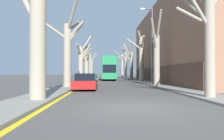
% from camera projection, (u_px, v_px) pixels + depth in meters
% --- Properties ---
extents(ground_plane, '(300.00, 300.00, 0.00)m').
position_uv_depth(ground_plane, '(134.00, 108.00, 8.34)').
color(ground_plane, '#4C4947').
extents(sidewalk_left, '(2.24, 120.00, 0.12)m').
position_uv_depth(sidewalk_left, '(91.00, 78.00, 58.07)').
color(sidewalk_left, gray).
rests_on(sidewalk_left, ground).
extents(sidewalk_right, '(2.24, 120.00, 0.12)m').
position_uv_depth(sidewalk_right, '(125.00, 77.00, 58.51)').
color(sidewalk_right, gray).
rests_on(sidewalk_right, ground).
extents(building_facade_right, '(10.08, 30.36, 11.38)m').
position_uv_depth(building_facade_right, '(186.00, 44.00, 29.71)').
color(building_facade_right, '#93664C').
rests_on(building_facade_right, ground).
extents(kerb_line_stripe, '(0.24, 120.00, 0.01)m').
position_uv_depth(kerb_line_stripe, '(95.00, 78.00, 58.13)').
color(kerb_line_stripe, yellow).
rests_on(kerb_line_stripe, ground).
extents(street_tree_left_0, '(1.60, 3.65, 7.64)m').
position_uv_depth(street_tree_left_0, '(37.00, 28.00, 10.13)').
color(street_tree_left_0, gray).
rests_on(street_tree_left_0, ground).
extents(street_tree_left_1, '(3.78, 3.34, 8.33)m').
position_uv_depth(street_tree_left_1, '(68.00, 50.00, 19.35)').
color(street_tree_left_1, gray).
rests_on(street_tree_left_1, ground).
extents(street_tree_left_2, '(2.08, 3.35, 6.95)m').
position_uv_depth(street_tree_left_2, '(82.00, 62.00, 28.93)').
color(street_tree_left_2, gray).
rests_on(street_tree_left_2, ground).
extents(street_tree_left_3, '(2.20, 2.03, 6.92)m').
position_uv_depth(street_tree_left_3, '(86.00, 65.00, 39.24)').
color(street_tree_left_3, gray).
rests_on(street_tree_left_3, ground).
extents(street_tree_left_4, '(5.10, 2.63, 6.96)m').
position_uv_depth(street_tree_left_4, '(90.00, 64.00, 48.78)').
color(street_tree_left_4, gray).
rests_on(street_tree_left_4, ground).
extents(street_tree_left_5, '(2.79, 1.76, 7.15)m').
position_uv_depth(street_tree_left_5, '(92.00, 67.00, 57.97)').
color(street_tree_left_5, gray).
rests_on(street_tree_left_5, ground).
extents(street_tree_right_0, '(4.18, 2.61, 8.09)m').
position_uv_depth(street_tree_right_0, '(207.00, 34.00, 11.20)').
color(street_tree_right_0, gray).
rests_on(street_tree_right_0, ground).
extents(street_tree_right_1, '(1.40, 3.74, 7.91)m').
position_uv_depth(street_tree_right_1, '(157.00, 56.00, 21.75)').
color(street_tree_right_1, gray).
rests_on(street_tree_right_1, ground).
extents(street_tree_right_2, '(2.71, 2.97, 8.07)m').
position_uv_depth(street_tree_right_2, '(141.00, 57.00, 31.67)').
color(street_tree_right_2, gray).
rests_on(street_tree_right_2, ground).
extents(street_tree_right_3, '(2.05, 2.85, 7.76)m').
position_uv_depth(street_tree_right_3, '(131.00, 63.00, 41.97)').
color(street_tree_right_3, gray).
rests_on(street_tree_right_3, ground).
extents(street_tree_right_4, '(2.03, 4.18, 8.52)m').
position_uv_depth(street_tree_right_4, '(125.00, 63.00, 52.81)').
color(street_tree_right_4, gray).
rests_on(street_tree_right_4, ground).
extents(street_tree_right_5, '(5.06, 3.41, 8.46)m').
position_uv_depth(street_tree_right_5, '(122.00, 64.00, 62.61)').
color(street_tree_right_5, gray).
rests_on(street_tree_right_5, ground).
extents(double_decker_bus, '(2.62, 10.21, 4.44)m').
position_uv_depth(double_decker_bus, '(109.00, 67.00, 39.13)').
color(double_decker_bus, '#1E7F47').
rests_on(double_decker_bus, ground).
extents(parked_car_0, '(1.89, 4.07, 1.40)m').
position_uv_depth(parked_car_0, '(86.00, 82.00, 17.20)').
color(parked_car_0, maroon).
rests_on(parked_car_0, ground).
extents(parked_car_1, '(1.80, 4.58, 1.28)m').
position_uv_depth(parked_car_1, '(90.00, 80.00, 22.59)').
color(parked_car_1, silver).
rests_on(parked_car_1, ground).
extents(lamp_post, '(1.40, 0.20, 8.78)m').
position_uv_depth(lamp_post, '(151.00, 42.00, 22.38)').
color(lamp_post, '#4C4F54').
rests_on(lamp_post, ground).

